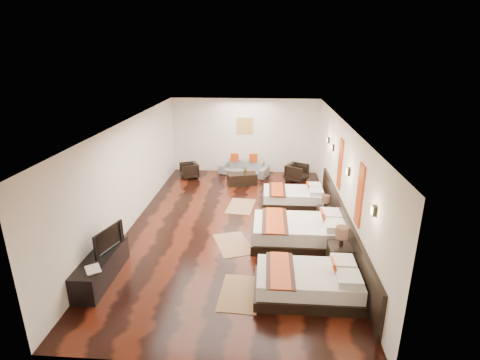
# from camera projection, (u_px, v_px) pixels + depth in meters

# --- Properties ---
(floor) EXTENTS (5.50, 9.50, 0.01)m
(floor) POSITION_uv_depth(u_px,v_px,m) (234.00, 225.00, 10.09)
(floor) COLOR black
(floor) RESTS_ON ground
(ceiling) EXTENTS (5.50, 9.50, 0.01)m
(ceiling) POSITION_uv_depth(u_px,v_px,m) (234.00, 122.00, 9.16)
(ceiling) COLOR white
(ceiling) RESTS_ON floor
(back_wall) EXTENTS (5.50, 0.01, 2.80)m
(back_wall) POSITION_uv_depth(u_px,v_px,m) (245.00, 136.00, 14.10)
(back_wall) COLOR silver
(back_wall) RESTS_ON floor
(left_wall) EXTENTS (0.01, 9.50, 2.80)m
(left_wall) POSITION_uv_depth(u_px,v_px,m) (130.00, 174.00, 9.82)
(left_wall) COLOR silver
(left_wall) RESTS_ON floor
(right_wall) EXTENTS (0.01, 9.50, 2.80)m
(right_wall) POSITION_uv_depth(u_px,v_px,m) (342.00, 179.00, 9.44)
(right_wall) COLOR silver
(right_wall) RESTS_ON floor
(headboard_panel) EXTENTS (0.08, 6.60, 0.90)m
(headboard_panel) POSITION_uv_depth(u_px,v_px,m) (343.00, 227.00, 9.00)
(headboard_panel) COLOR black
(headboard_panel) RESTS_ON floor
(bed_near) EXTENTS (2.03, 1.28, 0.78)m
(bed_near) POSITION_uv_depth(u_px,v_px,m) (309.00, 282.00, 7.16)
(bed_near) COLOR black
(bed_near) RESTS_ON floor
(bed_mid) EXTENTS (2.31, 1.45, 0.88)m
(bed_mid) POSITION_uv_depth(u_px,v_px,m) (301.00, 232.00, 9.06)
(bed_mid) COLOR black
(bed_mid) RESTS_ON floor
(bed_far) EXTENTS (1.88, 1.18, 0.72)m
(bed_far) POSITION_uv_depth(u_px,v_px,m) (294.00, 197.00, 11.36)
(bed_far) COLOR black
(bed_far) RESTS_ON floor
(nightstand_a) EXTENTS (0.50, 0.50, 0.99)m
(nightstand_a) POSITION_uv_depth(u_px,v_px,m) (340.00, 254.00, 7.99)
(nightstand_a) COLOR black
(nightstand_a) RESTS_ON floor
(nightstand_b) EXTENTS (0.40, 0.40, 0.80)m
(nightstand_b) POSITION_uv_depth(u_px,v_px,m) (325.00, 213.00, 10.16)
(nightstand_b) COLOR black
(nightstand_b) RESTS_ON floor
(jute_mat_near) EXTENTS (0.81, 1.24, 0.01)m
(jute_mat_near) POSITION_uv_depth(u_px,v_px,m) (240.00, 293.00, 7.27)
(jute_mat_near) COLOR #96714C
(jute_mat_near) RESTS_ON floor
(jute_mat_mid) EXTENTS (1.12, 1.38, 0.01)m
(jute_mat_mid) POSITION_uv_depth(u_px,v_px,m) (233.00, 244.00, 9.10)
(jute_mat_mid) COLOR #96714C
(jute_mat_mid) RESTS_ON floor
(jute_mat_far) EXTENTS (0.88, 1.28, 0.01)m
(jute_mat_far) POSITION_uv_depth(u_px,v_px,m) (241.00, 206.00, 11.30)
(jute_mat_far) COLOR #96714C
(jute_mat_far) RESTS_ON floor
(tv_console) EXTENTS (0.50, 1.80, 0.55)m
(tv_console) POSITION_uv_depth(u_px,v_px,m) (101.00, 267.00, 7.66)
(tv_console) COLOR black
(tv_console) RESTS_ON floor
(tv) EXTENTS (0.35, 0.89, 0.51)m
(tv) POSITION_uv_depth(u_px,v_px,m) (105.00, 238.00, 7.70)
(tv) COLOR black
(tv) RESTS_ON tv_console
(book) EXTENTS (0.41, 0.43, 0.03)m
(book) POSITION_uv_depth(u_px,v_px,m) (86.00, 271.00, 6.99)
(book) COLOR black
(book) RESTS_ON tv_console
(figurine) EXTENTS (0.34, 0.34, 0.32)m
(figurine) POSITION_uv_depth(u_px,v_px,m) (113.00, 232.00, 8.20)
(figurine) COLOR brown
(figurine) RESTS_ON tv_console
(sofa) EXTENTS (1.95, 1.26, 0.53)m
(sofa) POSITION_uv_depth(u_px,v_px,m) (244.00, 168.00, 14.05)
(sofa) COLOR slate
(sofa) RESTS_ON floor
(armchair_left) EXTENTS (0.81, 0.81, 0.56)m
(armchair_left) POSITION_uv_depth(u_px,v_px,m) (189.00, 170.00, 13.73)
(armchair_left) COLOR black
(armchair_left) RESTS_ON floor
(armchair_right) EXTENTS (0.93, 0.92, 0.63)m
(armchair_right) POSITION_uv_depth(u_px,v_px,m) (297.00, 173.00, 13.37)
(armchair_right) COLOR black
(armchair_right) RESTS_ON floor
(coffee_table) EXTENTS (1.09, 0.73, 0.40)m
(coffee_table) POSITION_uv_depth(u_px,v_px,m) (242.00, 179.00, 13.08)
(coffee_table) COLOR black
(coffee_table) RESTS_ON floor
(table_plant) EXTENTS (0.26, 0.24, 0.24)m
(table_plant) POSITION_uv_depth(u_px,v_px,m) (246.00, 170.00, 12.99)
(table_plant) COLOR #255F1F
(table_plant) RESTS_ON coffee_table
(orange_panel_a) EXTENTS (0.04, 0.40, 1.30)m
(orange_panel_a) POSITION_uv_depth(u_px,v_px,m) (360.00, 195.00, 7.55)
(orange_panel_a) COLOR #D86014
(orange_panel_a) RESTS_ON right_wall
(orange_panel_b) EXTENTS (0.04, 0.40, 1.30)m
(orange_panel_b) POSITION_uv_depth(u_px,v_px,m) (340.00, 164.00, 9.62)
(orange_panel_b) COLOR #D86014
(orange_panel_b) RESTS_ON right_wall
(sconce_near) EXTENTS (0.07, 0.12, 0.18)m
(sconce_near) POSITION_uv_depth(u_px,v_px,m) (374.00, 211.00, 6.47)
(sconce_near) COLOR black
(sconce_near) RESTS_ON right_wall
(sconce_mid) EXTENTS (0.07, 0.12, 0.18)m
(sconce_mid) POSITION_uv_depth(u_px,v_px,m) (348.00, 172.00, 8.54)
(sconce_mid) COLOR black
(sconce_mid) RESTS_ON right_wall
(sconce_far) EXTENTS (0.07, 0.12, 0.18)m
(sconce_far) POSITION_uv_depth(u_px,v_px,m) (333.00, 148.00, 10.61)
(sconce_far) COLOR black
(sconce_far) RESTS_ON right_wall
(sconce_lounge) EXTENTS (0.07, 0.12, 0.18)m
(sconce_lounge) POSITION_uv_depth(u_px,v_px,m) (328.00, 140.00, 11.46)
(sconce_lounge) COLOR black
(sconce_lounge) RESTS_ON right_wall
(gold_artwork) EXTENTS (0.60, 0.04, 0.60)m
(gold_artwork) POSITION_uv_depth(u_px,v_px,m) (245.00, 125.00, 13.95)
(gold_artwork) COLOR #AD873F
(gold_artwork) RESTS_ON back_wall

